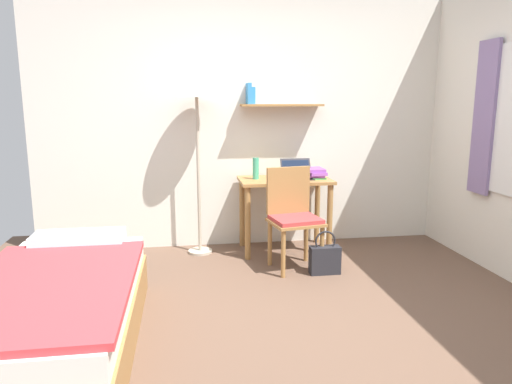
# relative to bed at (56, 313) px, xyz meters

# --- Properties ---
(ground_plane) EXTENTS (5.28, 5.28, 0.00)m
(ground_plane) POSITION_rel_bed_xyz_m (1.49, 0.01, -0.24)
(ground_plane) COLOR brown
(wall_back) EXTENTS (4.40, 0.27, 2.60)m
(wall_back) POSITION_rel_bed_xyz_m (1.49, 2.03, 1.06)
(wall_back) COLOR silver
(wall_back) RESTS_ON ground_plane
(bed) EXTENTS (0.95, 1.86, 0.54)m
(bed) POSITION_rel_bed_xyz_m (0.00, 0.00, 0.00)
(bed) COLOR #9E703D
(bed) RESTS_ON ground_plane
(desk) EXTENTS (0.91, 0.53, 0.74)m
(desk) POSITION_rel_bed_xyz_m (1.78, 1.71, 0.35)
(desk) COLOR #9E703D
(desk) RESTS_ON ground_plane
(desk_chair) EXTENTS (0.50, 0.47, 0.91)m
(desk_chair) POSITION_rel_bed_xyz_m (1.75, 1.22, 0.26)
(desk_chair) COLOR #9E703D
(desk_chair) RESTS_ON ground_plane
(standing_lamp) EXTENTS (0.41, 0.41, 1.76)m
(standing_lamp) POSITION_rel_bed_xyz_m (0.93, 1.76, 1.32)
(standing_lamp) COLOR #B2A893
(standing_lamp) RESTS_ON ground_plane
(laptop) EXTENTS (0.31, 0.22, 0.19)m
(laptop) POSITION_rel_bed_xyz_m (1.89, 1.70, 0.55)
(laptop) COLOR black
(laptop) RESTS_ON desk
(water_bottle) EXTENTS (0.06, 0.06, 0.21)m
(water_bottle) POSITION_rel_bed_xyz_m (1.48, 1.73, 0.61)
(water_bottle) COLOR #42A87F
(water_bottle) RESTS_ON desk
(book_stack) EXTENTS (0.19, 0.25, 0.10)m
(book_stack) POSITION_rel_bed_xyz_m (2.08, 1.68, 0.56)
(book_stack) COLOR #4CA856
(book_stack) RESTS_ON desk
(handbag) EXTENTS (0.27, 0.11, 0.39)m
(handbag) POSITION_rel_bed_xyz_m (2.00, 1.00, -0.10)
(handbag) COLOR #232328
(handbag) RESTS_ON ground_plane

